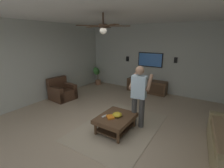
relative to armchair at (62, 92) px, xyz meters
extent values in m
plane|color=tan|center=(-0.97, -2.72, -0.28)|extent=(9.07, 9.07, 0.00)
cube|color=#B2B7AD|center=(2.86, -2.72, 1.15)|extent=(0.10, 6.66, 2.85)
cube|color=#B2B7AD|center=(-0.97, 0.56, 1.15)|extent=(7.75, 0.10, 2.85)
cube|color=white|center=(-0.97, -2.72, 2.62)|extent=(7.75, 6.66, 0.10)
cube|color=tan|center=(-0.59, -2.91, -0.27)|extent=(2.67, 1.84, 0.01)
cube|color=#472D1E|center=(0.00, -0.04, -0.08)|extent=(0.87, 0.87, 0.40)
cube|color=#472D1E|center=(0.02, 0.28, 0.33)|extent=(0.81, 0.25, 0.42)
cube|color=#472D1E|center=(-0.32, -0.01, 0.00)|extent=(0.23, 0.81, 0.56)
cube|color=#472D1E|center=(0.32, -0.07, 0.00)|extent=(0.23, 0.81, 0.56)
cube|color=#513823|center=(-0.79, -2.91, 0.07)|extent=(1.00, 0.80, 0.10)
cylinder|color=#513823|center=(-0.37, -3.23, -0.13)|extent=(0.07, 0.07, 0.30)
cylinder|color=#513823|center=(-0.37, -2.59, -0.13)|extent=(0.07, 0.07, 0.30)
cylinder|color=#513823|center=(-1.21, -3.23, -0.13)|extent=(0.07, 0.07, 0.30)
cylinder|color=#513823|center=(-1.21, -2.59, -0.13)|extent=(0.07, 0.07, 0.30)
cube|color=#452F1E|center=(-0.79, -2.91, -0.18)|extent=(0.88, 0.68, 0.03)
cube|color=#513823|center=(2.53, -2.45, 0.00)|extent=(0.44, 1.70, 0.55)
cube|color=#412C1C|center=(2.30, -2.45, 0.00)|extent=(0.01, 1.56, 0.39)
cube|color=black|center=(2.77, -2.45, 1.10)|extent=(0.05, 1.06, 0.60)
cube|color=#3975D0|center=(2.74, -2.45, 1.10)|extent=(0.01, 1.00, 0.54)
cylinder|color=#3F3F3F|center=(-0.28, -3.39, 0.13)|extent=(0.14, 0.14, 0.82)
cylinder|color=#3F3F3F|center=(-0.31, -3.20, 0.13)|extent=(0.14, 0.14, 0.82)
cube|color=silver|center=(-0.30, -3.30, 0.83)|extent=(0.27, 0.39, 0.58)
sphere|color=#997056|center=(-0.30, -3.30, 1.25)|extent=(0.22, 0.22, 0.22)
cylinder|color=#997056|center=(-0.09, -3.49, 0.92)|extent=(0.49, 0.16, 0.37)
cylinder|color=#997056|center=(-0.15, -3.05, 0.92)|extent=(0.49, 0.16, 0.37)
cube|color=white|center=(0.08, -3.24, 0.82)|extent=(0.05, 0.06, 0.16)
cylinder|color=#9E6B4C|center=(2.36, 0.06, -0.16)|extent=(0.27, 0.27, 0.23)
cylinder|color=brown|center=(2.36, 0.06, 0.14)|extent=(0.04, 0.04, 0.38)
sphere|color=#3D7F38|center=(2.22, 0.05, 0.46)|extent=(0.29, 0.29, 0.29)
sphere|color=#3D7F38|center=(2.35, 0.13, 0.37)|extent=(0.31, 0.31, 0.31)
sphere|color=#3D7F38|center=(2.25, 0.10, 0.51)|extent=(0.22, 0.22, 0.22)
ellipsoid|color=gold|center=(-0.78, -2.95, 0.18)|extent=(0.24, 0.24, 0.11)
cube|color=white|center=(-0.95, -2.68, 0.13)|extent=(0.16, 0.08, 0.02)
cube|color=orange|center=(-0.93, -2.84, 0.14)|extent=(0.26, 0.27, 0.04)
sphere|color=red|center=(2.50, -1.96, 0.38)|extent=(0.22, 0.22, 0.22)
cube|color=black|center=(2.78, -3.49, 1.16)|extent=(0.06, 0.12, 0.22)
cube|color=black|center=(2.78, -1.36, 1.07)|extent=(0.06, 0.12, 0.22)
cylinder|color=#4C3828|center=(-0.84, -2.60, 2.41)|extent=(0.04, 0.04, 0.28)
cylinder|color=#4C3828|center=(-0.84, -2.60, 2.27)|extent=(0.20, 0.20, 0.08)
sphere|color=silver|center=(-0.84, -2.60, 2.17)|extent=(0.16, 0.16, 0.16)
cube|color=brown|center=(-0.54, -2.48, 2.27)|extent=(0.56, 0.32, 0.02)
cube|color=brown|center=(-0.76, -2.29, 2.27)|extent=(0.26, 0.57, 0.02)
cube|color=brown|center=(-1.10, -2.42, 2.27)|extent=(0.53, 0.41, 0.02)
cube|color=brown|center=(-0.99, -2.88, 2.27)|extent=(0.37, 0.55, 0.02)
cube|color=brown|center=(-0.67, -2.87, 2.27)|extent=(0.40, 0.54, 0.02)
camera|label=1|loc=(-3.97, -4.84, 2.04)|focal=26.21mm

